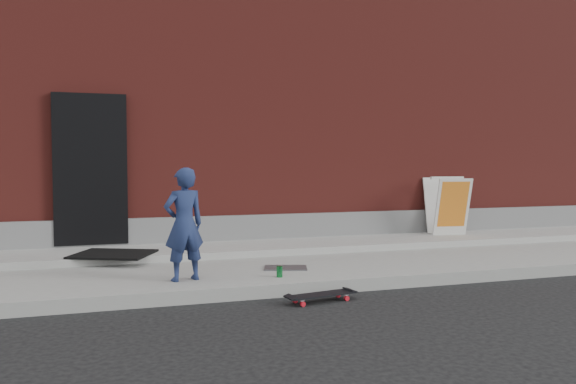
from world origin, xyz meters
name	(u,v)px	position (x,y,z in m)	size (l,w,h in m)	color
ground	(326,294)	(0.00, 0.00, 0.00)	(80.00, 80.00, 0.00)	black
sidewalk	(286,265)	(0.00, 1.50, 0.07)	(20.00, 3.00, 0.15)	gray
apron	(269,247)	(0.00, 2.40, 0.20)	(20.00, 1.20, 0.10)	gray
building	(215,119)	(0.00, 6.99, 2.50)	(20.00, 8.10, 5.00)	maroon
child	(184,224)	(-1.53, 0.54, 0.80)	(0.47, 0.31, 1.30)	navy
skateboard	(321,295)	(-0.17, -0.31, 0.07)	(0.81, 0.33, 0.09)	red
pizza_sign	(447,205)	(3.29, 2.58, 0.75)	(0.69, 0.79, 1.01)	silver
soda_can	(280,272)	(-0.43, 0.39, 0.22)	(0.07, 0.07, 0.13)	#167230
doormat	(113,254)	(-2.30, 2.00, 0.26)	(0.99, 0.80, 0.03)	black
utility_plate	(286,268)	(-0.20, 0.88, 0.16)	(0.54, 0.35, 0.02)	#515055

